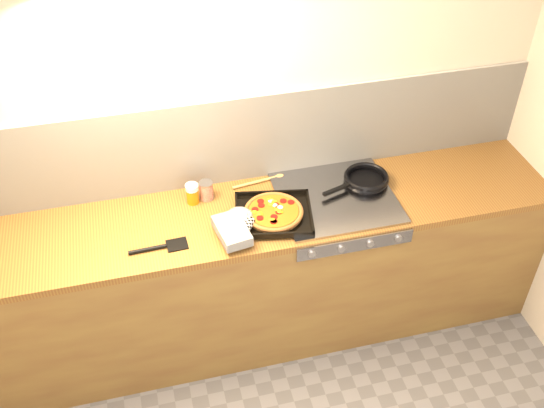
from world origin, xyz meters
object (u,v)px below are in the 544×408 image
object	(u,v)px
frying_pan	(365,179)
juice_glass	(192,194)
pizza_on_tray	(262,217)
tomato_can	(206,190)

from	to	relation	value
frying_pan	juice_glass	world-z (taller)	juice_glass
pizza_on_tray	tomato_can	size ratio (longest dim) A/B	5.15
frying_pan	tomato_can	bearing A→B (deg)	173.87
frying_pan	tomato_can	world-z (taller)	tomato_can
juice_glass	frying_pan	bearing A→B (deg)	-4.73
tomato_can	frying_pan	bearing A→B (deg)	-6.13
frying_pan	juice_glass	bearing A→B (deg)	175.27
pizza_on_tray	tomato_can	xyz separation A→B (m)	(-0.23, 0.26, 0.01)
tomato_can	pizza_on_tray	bearing A→B (deg)	-47.84
tomato_can	juice_glass	xyz separation A→B (m)	(-0.07, -0.01, 0.01)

